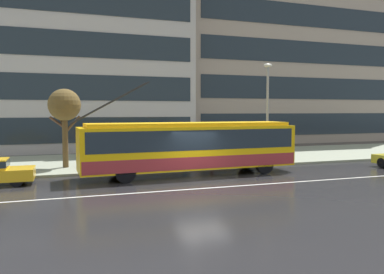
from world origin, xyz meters
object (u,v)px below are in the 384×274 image
pedestrian_at_shelter (183,139)px  pedestrian_walking_past (212,138)px  street_tree_bare (64,107)px  pedestrian_approaching_curb (238,138)px  street_lamp (267,104)px  trolleybus (191,146)px

pedestrian_at_shelter → pedestrian_walking_past: pedestrian_walking_past is taller
pedestrian_at_shelter → street_tree_bare: (-7.56, -0.18, 2.14)m
pedestrian_approaching_curb → street_lamp: size_ratio=0.30×
trolleybus → street_tree_bare: 8.15m
pedestrian_walking_past → street_lamp: bearing=-35.3°
pedestrian_at_shelter → street_lamp: 6.01m
pedestrian_walking_past → street_lamp: 4.39m
trolleybus → street_tree_bare: size_ratio=2.62×
street_lamp → street_tree_bare: 12.78m
trolleybus → pedestrian_approaching_curb: trolleybus is taller
pedestrian_approaching_curb → street_lamp: bearing=-57.8°
pedestrian_at_shelter → pedestrian_walking_past: 1.99m
pedestrian_approaching_curb → street_tree_bare: street_tree_bare is taller
trolleybus → street_tree_bare: bearing=147.0°
pedestrian_approaching_curb → street_lamp: street_lamp is taller
pedestrian_approaching_curb → street_lamp: 3.20m
street_lamp → street_tree_bare: (-12.60, 2.12, -0.19)m
pedestrian_approaching_curb → pedestrian_walking_past: bearing=171.2°
pedestrian_at_shelter → trolleybus: bearing=-102.4°
pedestrian_at_shelter → street_tree_bare: size_ratio=0.41×
trolleybus → pedestrian_at_shelter: bearing=77.6°
trolleybus → pedestrian_walking_past: (2.96, 4.32, 0.12)m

